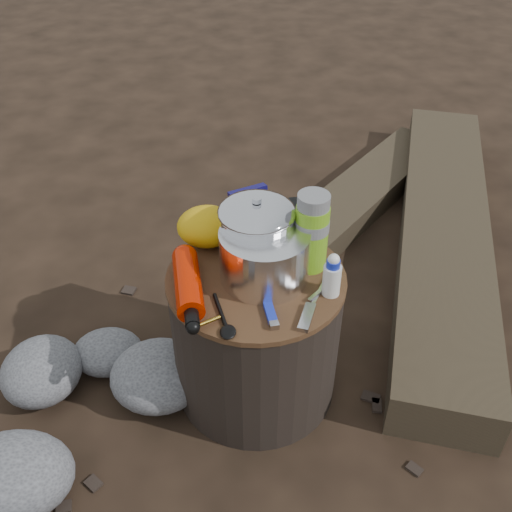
{
  "coord_description": "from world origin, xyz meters",
  "views": [
    {
      "loc": [
        -0.05,
        -1.12,
        1.37
      ],
      "look_at": [
        0.0,
        0.0,
        0.48
      ],
      "focal_mm": 41.34,
      "sensor_mm": 36.0,
      "label": 1
    }
  ],
  "objects_px": {
    "thermos": "(312,232)",
    "travel_mug": "(295,228)",
    "camping_pot": "(257,233)",
    "log_main": "(443,231)",
    "stump": "(256,335)",
    "fuel_bottle": "(188,284)"
  },
  "relations": [
    {
      "from": "camping_pot",
      "to": "travel_mug",
      "type": "distance_m",
      "value": 0.12
    },
    {
      "from": "log_main",
      "to": "fuel_bottle",
      "type": "bearing_deg",
      "value": -126.26
    },
    {
      "from": "stump",
      "to": "travel_mug",
      "type": "xyz_separation_m",
      "value": [
        0.11,
        0.11,
        0.27
      ]
    },
    {
      "from": "stump",
      "to": "travel_mug",
      "type": "distance_m",
      "value": 0.31
    },
    {
      "from": "fuel_bottle",
      "to": "thermos",
      "type": "bearing_deg",
      "value": 10.8
    },
    {
      "from": "thermos",
      "to": "camping_pot",
      "type": "bearing_deg",
      "value": 173.38
    },
    {
      "from": "stump",
      "to": "fuel_bottle",
      "type": "height_order",
      "value": "fuel_bottle"
    },
    {
      "from": "thermos",
      "to": "fuel_bottle",
      "type": "bearing_deg",
      "value": -162.47
    },
    {
      "from": "stump",
      "to": "camping_pot",
      "type": "distance_m",
      "value": 0.31
    },
    {
      "from": "stump",
      "to": "camping_pot",
      "type": "xyz_separation_m",
      "value": [
        0.0,
        0.06,
        0.3
      ]
    },
    {
      "from": "camping_pot",
      "to": "log_main",
      "type": "bearing_deg",
      "value": 38.23
    },
    {
      "from": "fuel_bottle",
      "to": "thermos",
      "type": "xyz_separation_m",
      "value": [
        0.3,
        0.1,
        0.07
      ]
    },
    {
      "from": "travel_mug",
      "to": "log_main",
      "type": "bearing_deg",
      "value": 39.5
    },
    {
      "from": "fuel_bottle",
      "to": "thermos",
      "type": "distance_m",
      "value": 0.33
    },
    {
      "from": "log_main",
      "to": "thermos",
      "type": "height_order",
      "value": "thermos"
    },
    {
      "from": "camping_pot",
      "to": "thermos",
      "type": "bearing_deg",
      "value": -6.62
    },
    {
      "from": "thermos",
      "to": "travel_mug",
      "type": "height_order",
      "value": "thermos"
    },
    {
      "from": "log_main",
      "to": "camping_pot",
      "type": "height_order",
      "value": "camping_pot"
    },
    {
      "from": "fuel_bottle",
      "to": "travel_mug",
      "type": "relative_size",
      "value": 2.09
    },
    {
      "from": "thermos",
      "to": "travel_mug",
      "type": "bearing_deg",
      "value": 114.16
    },
    {
      "from": "stump",
      "to": "log_main",
      "type": "relative_size",
      "value": 0.25
    },
    {
      "from": "thermos",
      "to": "travel_mug",
      "type": "relative_size",
      "value": 1.61
    }
  ]
}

